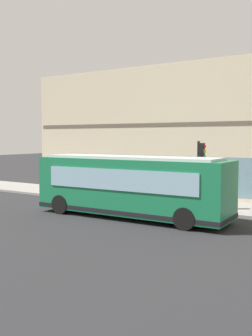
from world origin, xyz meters
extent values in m
plane|color=#262628|center=(0.00, 0.00, 0.00)|extent=(120.00, 120.00, 0.00)
cube|color=gray|center=(4.55, 0.00, 0.07)|extent=(3.90, 40.00, 0.15)
cube|color=beige|center=(11.31, 0.00, 4.40)|extent=(9.62, 20.05, 8.80)
cube|color=brown|center=(6.65, 0.00, 4.84)|extent=(0.36, 19.65, 0.24)
cube|color=slate|center=(6.55, 0.00, 1.60)|extent=(0.12, 14.03, 2.40)
cube|color=#197247|center=(-0.19, -2.76, 1.60)|extent=(2.74, 10.06, 2.70)
cube|color=silver|center=(-0.19, -2.76, 3.01)|extent=(2.34, 9.05, 0.12)
cube|color=#8CB2C6|center=(-0.31, 2.22, 2.05)|extent=(2.20, 0.13, 1.20)
cube|color=#8CB2C6|center=(1.08, -2.73, 2.00)|extent=(0.25, 8.20, 1.00)
cube|color=#8CB2C6|center=(-1.46, -2.79, 2.00)|extent=(0.25, 8.20, 1.00)
cube|color=black|center=(-0.19, -2.76, 0.43)|extent=(2.78, 10.10, 0.20)
cylinder|color=black|center=(0.88, 0.86, 0.50)|extent=(0.32, 1.01, 1.00)
cylinder|color=black|center=(-1.42, 0.81, 0.50)|extent=(0.32, 1.01, 1.00)
cylinder|color=black|center=(1.04, -6.13, 0.50)|extent=(0.32, 1.01, 1.00)
cylinder|color=black|center=(-1.26, -6.19, 0.50)|extent=(0.32, 1.01, 1.00)
cylinder|color=black|center=(3.08, -4.96, 1.97)|extent=(0.14, 0.14, 3.65)
cube|color=black|center=(3.08, -5.15, 3.25)|extent=(0.32, 0.24, 0.90)
sphere|color=red|center=(3.08, -5.28, 3.53)|extent=(0.20, 0.20, 0.20)
sphere|color=yellow|center=(3.08, -5.28, 3.25)|extent=(0.20, 0.20, 0.20)
sphere|color=green|center=(3.08, -5.28, 2.97)|extent=(0.20, 0.20, 0.20)
cylinder|color=yellow|center=(4.29, -1.47, 0.43)|extent=(0.24, 0.24, 0.55)
sphere|color=yellow|center=(4.29, -1.47, 0.78)|extent=(0.22, 0.22, 0.22)
cylinder|color=yellow|center=(4.29, -1.64, 0.48)|extent=(0.10, 0.12, 0.10)
cylinder|color=yellow|center=(4.46, -1.47, 0.48)|extent=(0.12, 0.10, 0.10)
cylinder|color=#8C3F8C|center=(4.28, 3.80, 0.56)|extent=(0.14, 0.14, 0.83)
cylinder|color=#8C3F8C|center=(4.41, 3.68, 0.56)|extent=(0.14, 0.14, 0.83)
cylinder|color=silver|center=(4.34, 3.74, 1.31)|extent=(0.32, 0.32, 0.66)
sphere|color=tan|center=(4.34, 3.74, 1.75)|extent=(0.22, 0.22, 0.22)
cylinder|color=#8C3F8C|center=(3.51, -1.00, 0.56)|extent=(0.14, 0.14, 0.82)
cylinder|color=#8C3F8C|center=(3.64, -0.88, 0.56)|extent=(0.14, 0.14, 0.82)
cylinder|color=#3F8C4C|center=(3.57, -0.94, 1.29)|extent=(0.32, 0.32, 0.65)
sphere|color=tan|center=(3.57, -0.94, 1.72)|extent=(0.22, 0.22, 0.22)
cylinder|color=#3F8C4C|center=(5.63, 6.81, 0.56)|extent=(0.14, 0.14, 0.82)
cylinder|color=#3F8C4C|center=(5.51, 6.94, 0.56)|extent=(0.14, 0.14, 0.82)
cylinder|color=black|center=(5.57, 6.87, 1.30)|extent=(0.32, 0.32, 0.65)
sphere|color=tan|center=(5.57, 6.87, 1.74)|extent=(0.22, 0.22, 0.22)
cube|color=#197233|center=(3.36, 6.35, 0.60)|extent=(0.44, 0.40, 0.90)
cube|color=#8CB2C6|center=(3.36, 6.14, 0.78)|extent=(0.35, 0.03, 0.30)
camera|label=1|loc=(-16.75, -13.26, 3.99)|focal=42.39mm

